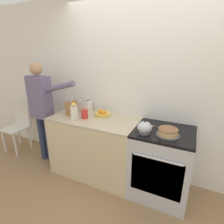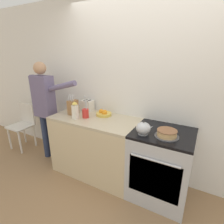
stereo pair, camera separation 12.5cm
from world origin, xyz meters
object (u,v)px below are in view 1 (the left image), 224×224
knife_block (71,108)px  milk_carton (74,111)px  tea_kettle (145,128)px  person_baker (42,105)px  fruit_bowl (103,114)px  stove_range (161,163)px  toaster (86,106)px  dining_chair (19,125)px  layer_cake (168,132)px  utensil_crock (85,113)px

knife_block → milk_carton: (0.17, -0.15, 0.01)m
knife_block → tea_kettle: bearing=-7.3°
person_baker → fruit_bowl: bearing=18.7°
stove_range → toaster: bearing=170.3°
tea_kettle → fruit_bowl: 0.80m
stove_range → toaster: size_ratio=4.80×
dining_chair → fruit_bowl: bearing=-26.7°
layer_cake → person_baker: bearing=179.0°
tea_kettle → person_baker: bearing=176.9°
toaster → knife_block: bearing=-114.4°
toaster → milk_carton: size_ratio=0.74×
toaster → person_baker: person_baker is taller
person_baker → dining_chair: 0.91m
stove_range → person_baker: size_ratio=0.54×
fruit_bowl → person_baker: person_baker is taller
utensil_crock → milk_carton: size_ratio=1.30×
tea_kettle → person_baker: person_baker is taller
person_baker → utensil_crock: bearing=7.5°
utensil_crock → fruit_bowl: (0.18, 0.20, -0.04)m
knife_block → person_baker: bearing=-173.9°
fruit_bowl → toaster: (-0.34, 0.06, 0.06)m
stove_range → toaster: (-1.28, 0.22, 0.54)m
stove_range → knife_block: knife_block is taller
knife_block → dining_chair: (-1.30, 0.01, -0.52)m
layer_cake → toaster: 1.37m
layer_cake → person_baker: size_ratio=0.16×
knife_block → person_baker: (-0.55, -0.06, -0.02)m
toaster → dining_chair: (-1.41, -0.22, -0.49)m
utensil_crock → person_baker: size_ratio=0.20×
utensil_crock → milk_carton: 0.15m
fruit_bowl → toaster: bearing=169.5°
layer_cake → dining_chair: layer_cake is taller
utensil_crock → milk_carton: utensil_crock is taller
fruit_bowl → person_baker: bearing=-167.2°
layer_cake → tea_kettle: 0.27m
fruit_bowl → milk_carton: bearing=-131.9°
utensil_crock → layer_cake: bearing=-2.7°
stove_range → person_baker: 2.01m
milk_carton → person_baker: (-0.71, 0.09, -0.03)m
stove_range → knife_block: (-1.38, -0.01, 0.57)m
tea_kettle → person_baker: (-1.73, 0.09, 0.02)m
milk_carton → person_baker: person_baker is taller
tea_kettle → toaster: (-1.07, 0.38, 0.02)m
milk_carton → person_baker: size_ratio=0.15×
tea_kettle → knife_block: 1.19m
person_baker → tea_kettle: bearing=2.9°
utensil_crock → fruit_bowl: size_ratio=1.44×
person_baker → dining_chair: size_ratio=1.93×
layer_cake → dining_chair: 2.78m
fruit_bowl → milk_carton: 0.43m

